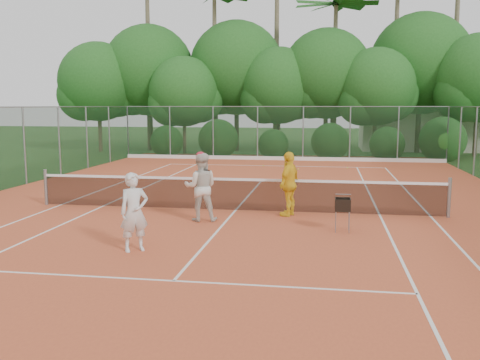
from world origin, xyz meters
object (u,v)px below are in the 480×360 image
object	(u,v)px
player_center_grp	(201,187)
player_yellow	(289,184)
player_white	(134,212)
ball_hopper	(343,205)

from	to	relation	value
player_center_grp	player_yellow	xyz separation A→B (m)	(2.27, 1.04, -0.02)
player_center_grp	player_yellow	bearing A→B (deg)	24.61
player_yellow	player_white	bearing A→B (deg)	-14.49
player_yellow	player_center_grp	bearing A→B (deg)	-44.71
player_white	ball_hopper	size ratio (longest dim) A/B	2.03
player_white	ball_hopper	xyz separation A→B (m)	(4.37, 2.48, -0.18)
player_white	player_yellow	world-z (taller)	player_yellow
player_yellow	ball_hopper	xyz separation A→B (m)	(1.42, -1.71, -0.25)
ball_hopper	player_center_grp	bearing A→B (deg)	172.80
player_white	player_center_grp	size ratio (longest dim) A/B	0.90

